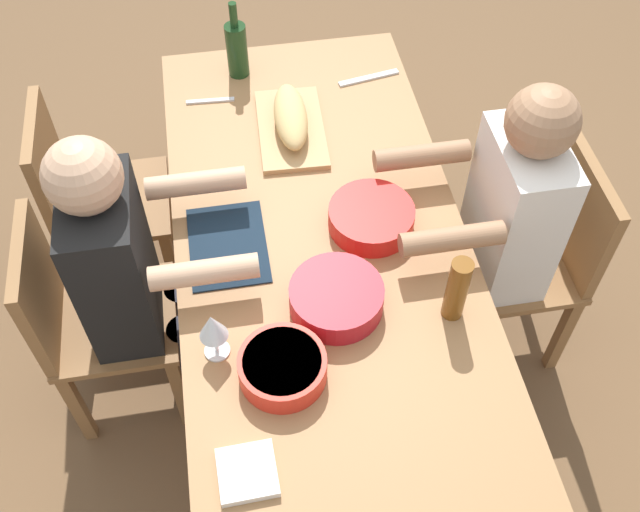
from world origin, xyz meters
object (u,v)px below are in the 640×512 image
Objects in this scene: wine_bottle at (237,48)px; diner_near_center at (500,218)px; dining_table at (320,250)px; cutting_board at (291,129)px; bread_loaf at (291,116)px; chair_far_center at (85,316)px; chair_far_right at (89,197)px; serving_bowl_salad at (338,296)px; napkin_stack at (247,473)px; wine_glass at (213,328)px; chair_near_center at (540,253)px; serving_bowl_fruit at (371,217)px; beer_bottle at (457,289)px; serving_bowl_greens at (282,366)px; diner_far_center at (130,267)px.

diner_near_center is at bearing -137.44° from wine_bottle.
cutting_board is at bearing 2.49° from dining_table.
chair_far_center is at bearing 122.12° from bread_loaf.
serving_bowl_salad is at bearing -136.04° from chair_far_right.
serving_bowl_salad is 0.54m from napkin_stack.
chair_near_center is at bearing -71.91° from wine_glass.
chair_far_right reaches higher than napkin_stack.
serving_bowl_fruit is at bearing -53.78° from wine_glass.
beer_bottle reaches higher than wine_glass.
chair_far_right is at bearing 68.61° from diner_near_center.
serving_bowl_salad is at bearing 76.24° from beer_bottle.
serving_bowl_greens is 0.80× the size of wine_bottle.
serving_bowl_fruit is at bearing -158.77° from cutting_board.
dining_table is 7.23× the size of serving_bowl_salad.
serving_bowl_fruit is 1.57× the size of wine_glass.
dining_table is 0.94m from chair_far_right.
diner_near_center is at bearing -58.63° from serving_bowl_greens.
serving_bowl_salad is at bearing -179.08° from dining_table.
dining_table is at bearing -43.47° from wine_glass.
chair_far_right reaches higher than serving_bowl_fruit.
dining_table is at bearing -177.51° from cutting_board.
wine_bottle is 1.53m from napkin_stack.
bread_loaf reaches higher than napkin_stack.
chair_near_center is 2.66× the size of bread_loaf.
dining_table is 2.25× the size of chair_near_center.
serving_bowl_greens reaches higher than dining_table.
dining_table is 7.32× the size of serving_bowl_fruit.
diner_far_center reaches higher than serving_bowl_greens.
dining_table is 0.78m from napkin_stack.
dining_table is at bearing -22.66° from napkin_stack.
dining_table is at bearing -21.07° from serving_bowl_greens.
wine_glass is (-0.36, 1.10, 0.37)m from chair_near_center.
serving_bowl_greens is at bearing -149.34° from chair_far_right.
bread_loaf reaches higher than cutting_board.
chair_far_center is at bearing 70.62° from serving_bowl_salad.
wine_glass reaches higher than dining_table.
diner_far_center is 0.73m from cutting_board.
chair_far_right is 0.76m from wine_bottle.
serving_bowl_greens is at bearing 136.44° from serving_bowl_salad.
serving_bowl_salad is 0.36m from wine_glass.
serving_bowl_fruit is 0.87m from wine_bottle.
chair_near_center is (0.00, -1.34, -0.21)m from diner_far_center.
dining_table is at bearing -177.51° from bread_loaf.
diner_near_center reaches higher than chair_far_right.
wine_bottle reaches higher than cutting_board.
wine_glass reaches higher than serving_bowl_salad.
serving_bowl_fruit is 0.32m from serving_bowl_salad.
bread_loaf is 1.22m from napkin_stack.
chair_far_center is 3.65× the size of serving_bowl_greens.
chair_far_center is at bearing 72.20° from beer_bottle.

